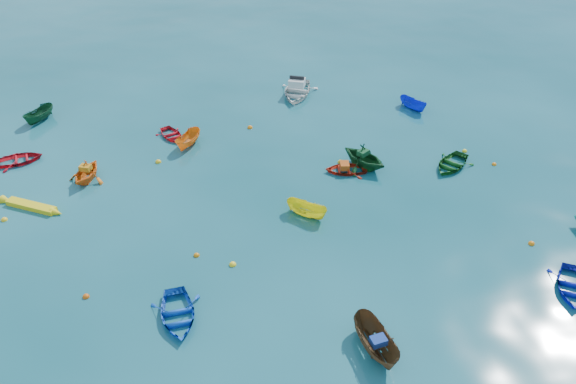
{
  "coord_description": "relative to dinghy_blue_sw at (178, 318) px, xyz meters",
  "views": [
    {
      "loc": [
        -3.89,
        -21.16,
        19.34
      ],
      "look_at": [
        0.0,
        5.0,
        0.4
      ],
      "focal_mm": 35.0,
      "sensor_mm": 36.0,
      "label": 1
    }
  ],
  "objects": [
    {
      "name": "buoy_ye_c",
      "position": [
        10.15,
        11.64,
        0.0
      ],
      "size": [
        0.38,
        0.38,
        0.38
      ],
      "primitive_type": "sphere",
      "color": "yellow",
      "rests_on": "ground"
    },
    {
      "name": "buoy_ye_d",
      "position": [
        -1.39,
        13.38,
        0.0
      ],
      "size": [
        0.38,
        0.38,
        0.38
      ],
      "primitive_type": "sphere",
      "color": "yellow",
      "rests_on": "ground"
    },
    {
      "name": "dinghy_green_n",
      "position": [
        11.47,
        10.97,
        0.0
      ],
      "size": [
        4.03,
        4.12,
        1.65
      ],
      "primitive_type": "imported",
      "rotation": [
        0.0,
        0.0,
        0.64
      ],
      "color": "#10461E",
      "rests_on": "ground"
    },
    {
      "name": "tarp_orange_a",
      "position": [
        -5.55,
        12.05,
        0.85
      ],
      "size": [
        0.78,
        0.68,
        0.32
      ],
      "primitive_type": "cube",
      "rotation": [
        0.0,
        0.0,
        -0.35
      ],
      "color": "orange",
      "rests_on": "dinghy_orange_w"
    },
    {
      "name": "dinghy_red_far",
      "position": [
        -0.59,
        16.54,
        0.0
      ],
      "size": [
        2.66,
        2.98,
        0.51
      ],
      "primitive_type": "imported",
      "rotation": [
        0.0,
        0.0,
        0.45
      ],
      "color": "red",
      "rests_on": "ground"
    },
    {
      "name": "dinghy_red_ne",
      "position": [
        10.24,
        10.57,
        0.0
      ],
      "size": [
        2.82,
        2.17,
        0.54
      ],
      "primitive_type": "imported",
      "rotation": [
        0.0,
        0.0,
        -1.69
      ],
      "color": "#B2210E",
      "rests_on": "ground"
    },
    {
      "name": "buoy_ye_b",
      "position": [
        -9.59,
        8.59,
        0.0
      ],
      "size": [
        0.35,
        0.35,
        0.35
      ],
      "primitive_type": "sphere",
      "color": "yellow",
      "rests_on": "ground"
    },
    {
      "name": "sampan_orange_n",
      "position": [
        0.57,
        15.2,
        0.0
      ],
      "size": [
        2.17,
        2.75,
        1.01
      ],
      "primitive_type": "imported",
      "rotation": [
        0.0,
        0.0,
        -0.53
      ],
      "color": "orange",
      "rests_on": "ground"
    },
    {
      "name": "sampan_brown_mid",
      "position": [
        8.31,
        -3.05,
        0.0
      ],
      "size": [
        1.81,
        3.37,
        1.23
      ],
      "primitive_type": "imported",
      "rotation": [
        0.0,
        0.0,
        0.2
      ],
      "color": "#54381E",
      "rests_on": "ground"
    },
    {
      "name": "tarp_green_b",
      "position": [
        11.41,
        11.05,
        0.98
      ],
      "size": [
        0.84,
        0.8,
        0.32
      ],
      "primitive_type": "cube",
      "rotation": [
        0.0,
        0.0,
        0.64
      ],
      "color": "#124B25",
      "rests_on": "dinghy_green_n"
    },
    {
      "name": "dinghy_blue_se",
      "position": [
        18.53,
        -0.99,
        0.0
      ],
      "size": [
        3.43,
        3.79,
        0.64
      ],
      "primitive_type": "imported",
      "rotation": [
        0.0,
        0.0,
        -0.49
      ],
      "color": "#0D18A7",
      "rests_on": "ground"
    },
    {
      "name": "dinghy_blue_sw",
      "position": [
        0.0,
        0.0,
        0.0
      ],
      "size": [
        2.67,
        3.48,
        0.67
      ],
      "primitive_type": "imported",
      "rotation": [
        0.0,
        0.0,
        0.12
      ],
      "color": "blue",
      "rests_on": "ground"
    },
    {
      "name": "ground",
      "position": [
        6.27,
        3.37,
        0.0
      ],
      "size": [
        160.0,
        160.0,
        0.0
      ],
      "primitive_type": "plane",
      "color": "#0A424C",
      "rests_on": "ground"
    },
    {
      "name": "sampan_yellow_mid",
      "position": [
        7.05,
        6.53,
        0.0
      ],
      "size": [
        2.55,
        2.3,
        0.97
      ],
      "primitive_type": "imported",
      "rotation": [
        0.0,
        0.0,
        0.9
      ],
      "color": "yellow",
      "rests_on": "ground"
    },
    {
      "name": "buoy_ye_e",
      "position": [
        18.54,
        11.75,
        0.0
      ],
      "size": [
        0.33,
        0.33,
        0.33
      ],
      "primitive_type": "sphere",
      "color": "yellow",
      "rests_on": "ground"
    },
    {
      "name": "buoy_or_e",
      "position": [
        4.84,
        17.0,
        0.0
      ],
      "size": [
        0.38,
        0.38,
        0.38
      ],
      "primitive_type": "sphere",
      "color": "orange",
      "rests_on": "ground"
    },
    {
      "name": "buoy_ye_a",
      "position": [
        2.68,
        3.11,
        0.0
      ],
      "size": [
        0.36,
        0.36,
        0.36
      ],
      "primitive_type": "sphere",
      "color": "yellow",
      "rests_on": "ground"
    },
    {
      "name": "buoy_or_a",
      "position": [
        -4.28,
        1.94,
        0.0
      ],
      "size": [
        0.33,
        0.33,
        0.33
      ],
      "primitive_type": "sphere",
      "color": "#CF510B",
      "rests_on": "ground"
    },
    {
      "name": "dinghy_green_e",
      "position": [
        16.95,
        10.14,
        0.0
      ],
      "size": [
        3.78,
        3.73,
        0.64
      ],
      "primitive_type": "imported",
      "rotation": [
        0.0,
        0.0,
        -0.83
      ],
      "color": "#13531A",
      "rests_on": "ground"
    },
    {
      "name": "tarp_orange_b",
      "position": [
        10.14,
        10.58,
        0.45
      ],
      "size": [
        0.63,
        0.79,
        0.35
      ],
      "primitive_type": "cube",
      "rotation": [
        0.0,
        0.0,
        -1.69
      ],
      "color": "#B44912",
      "rests_on": "dinghy_red_ne"
    },
    {
      "name": "buoy_or_c",
      "position": [
        0.9,
        4.07,
        0.0
      ],
      "size": [
        0.32,
        0.32,
        0.32
      ],
      "primitive_type": "sphere",
      "color": "orange",
      "rests_on": "ground"
    },
    {
      "name": "sampan_blue_far",
      "position": [
        17.12,
        18.13,
        0.0
      ],
      "size": [
        2.0,
        2.54,
        0.93
      ],
      "primitive_type": "imported",
      "rotation": [
        0.0,
        0.0,
        0.53
      ],
      "color": "#1026CE",
      "rests_on": "ground"
    },
    {
      "name": "sampan_green_far",
      "position": [
        -9.99,
        20.3,
        0.0
      ],
      "size": [
        2.26,
        2.86,
        1.05
      ],
      "primitive_type": "imported",
      "rotation": [
        0.0,
        0.0,
        -0.53
      ],
      "color": "#104525",
      "rests_on": "ground"
    },
    {
      "name": "dinghy_red_nw",
      "position": [
        -10.18,
        14.72,
        0.0
      ],
      "size": [
        3.31,
        2.7,
        0.6
      ],
      "primitive_type": "imported",
      "rotation": [
        0.0,
        0.0,
        1.81
      ],
      "color": "red",
      "rests_on": "ground"
    },
    {
      "name": "tarp_blue_a",
      "position": [
        8.34,
        -3.2,
        0.77
      ],
      "size": [
        0.73,
        0.61,
        0.31
      ],
      "primitive_type": "cube",
      "rotation": [
        0.0,
        0.0,
        0.2
      ],
      "color": "navy",
      "rests_on": "sampan_brown_mid"
    },
    {
      "name": "motorboat_white",
      "position": [
        8.95,
        21.75,
        0.0
      ],
      "size": [
        4.26,
        4.96,
        1.47
      ],
      "primitive_type": "imported",
      "rotation": [
        0.0,
        0.0,
        -0.35
      ],
      "color": "silver",
      "rests_on": "ground"
    },
    {
      "name": "dinghy_orange_w",
      "position": [
        -5.57,
        12.0,
        0.0
      ],
      "size": [
        3.01,
        3.23,
        1.38
      ],
      "primitive_type": "imported",
      "rotation": [
        0.0,
        0.0,
        -0.35
      ],
      "color": "orange",
      "rests_on": "ground"
    },
    {
      "name": "kayak_yellow",
      "position": [
        -8.32,
        9.52,
        0.0
      ],
      "size": [
        3.66,
        2.28,
        0.38
      ],
      "primitive_type": null,
      "rotation": [
        0.0,
        0.0,
        1.09
      ],
      "color": "yellow",
      "rests_on": "ground"
    },
    {
      "name": "buoy_or_d",
      "position": [
        19.76,
        9.95,
        0.0
      ],
      "size": [
        0.3,
        0.3,
        0.3
      ],
      "primitive_type": "sphere",
      "color": "orange",
      "rests_on": "ground"
    },
    {
      "name": "buoy_or_b",
      "position": [
        18.3,
        2.4,
        0.0
      ],
      "size": [
        0.34,
        0.34,
        0.34
      ],
      "primitive_type": "sphere",
      "color": "orange",
      "rests_on": "ground"
    }
  ]
}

